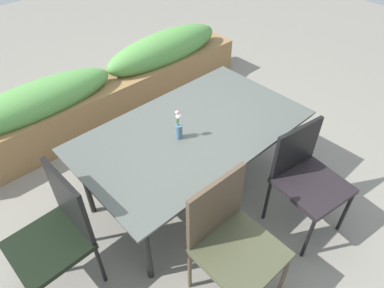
{
  "coord_description": "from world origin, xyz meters",
  "views": [
    {
      "loc": [
        -1.43,
        -1.59,
        2.4
      ],
      "look_at": [
        -0.0,
        -0.06,
        0.56
      ],
      "focal_mm": 32.07,
      "sensor_mm": 36.0,
      "label": 1
    }
  ],
  "objects_px": {
    "dining_table": "(192,134)",
    "chair_end_left": "(57,231)",
    "flower_vase": "(179,128)",
    "planter_box": "(112,88)",
    "chair_near_right": "(306,175)",
    "chair_near_left": "(231,238)"
  },
  "relations": [
    {
      "from": "dining_table",
      "to": "chair_end_left",
      "type": "bearing_deg",
      "value": 179.88
    },
    {
      "from": "dining_table",
      "to": "chair_near_right",
      "type": "relative_size",
      "value": 2.06
    },
    {
      "from": "chair_end_left",
      "to": "chair_near_right",
      "type": "xyz_separation_m",
      "value": [
        1.61,
        -0.81,
        -0.0
      ]
    },
    {
      "from": "chair_end_left",
      "to": "planter_box",
      "type": "height_order",
      "value": "chair_end_left"
    },
    {
      "from": "planter_box",
      "to": "flower_vase",
      "type": "bearing_deg",
      "value": -100.94
    },
    {
      "from": "flower_vase",
      "to": "planter_box",
      "type": "xyz_separation_m",
      "value": [
        0.28,
        1.47,
        -0.45
      ]
    },
    {
      "from": "planter_box",
      "to": "chair_end_left",
      "type": "bearing_deg",
      "value": -132.29
    },
    {
      "from": "chair_near_left",
      "to": "planter_box",
      "type": "distance_m",
      "value": 2.34
    },
    {
      "from": "chair_near_left",
      "to": "flower_vase",
      "type": "distance_m",
      "value": 0.88
    },
    {
      "from": "chair_near_left",
      "to": "flower_vase",
      "type": "bearing_deg",
      "value": -107.77
    },
    {
      "from": "dining_table",
      "to": "flower_vase",
      "type": "distance_m",
      "value": 0.2
    },
    {
      "from": "chair_end_left",
      "to": "chair_near_right",
      "type": "height_order",
      "value": "chair_end_left"
    },
    {
      "from": "chair_near_right",
      "to": "dining_table",
      "type": "bearing_deg",
      "value": -53.9
    },
    {
      "from": "chair_near_right",
      "to": "chair_near_left",
      "type": "bearing_deg",
      "value": 7.83
    },
    {
      "from": "dining_table",
      "to": "flower_vase",
      "type": "xyz_separation_m",
      "value": [
        -0.14,
        -0.01,
        0.14
      ]
    },
    {
      "from": "dining_table",
      "to": "chair_near_right",
      "type": "bearing_deg",
      "value": -62.4
    },
    {
      "from": "dining_table",
      "to": "planter_box",
      "type": "distance_m",
      "value": 1.5
    },
    {
      "from": "chair_end_left",
      "to": "flower_vase",
      "type": "relative_size",
      "value": 3.69
    },
    {
      "from": "chair_end_left",
      "to": "flower_vase",
      "type": "height_order",
      "value": "flower_vase"
    },
    {
      "from": "chair_near_right",
      "to": "chair_near_left",
      "type": "xyz_separation_m",
      "value": [
        -0.83,
        0.01,
        0.02
      ]
    },
    {
      "from": "chair_near_right",
      "to": "chair_near_left",
      "type": "height_order",
      "value": "chair_near_left"
    },
    {
      "from": "dining_table",
      "to": "planter_box",
      "type": "height_order",
      "value": "planter_box"
    }
  ]
}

